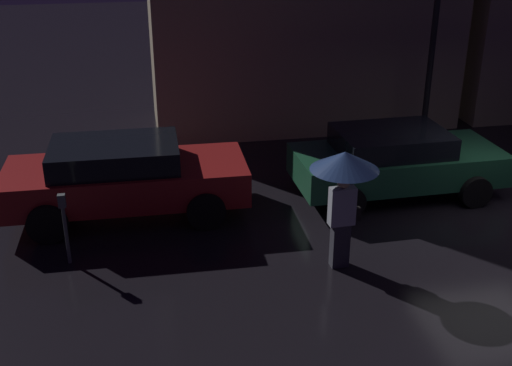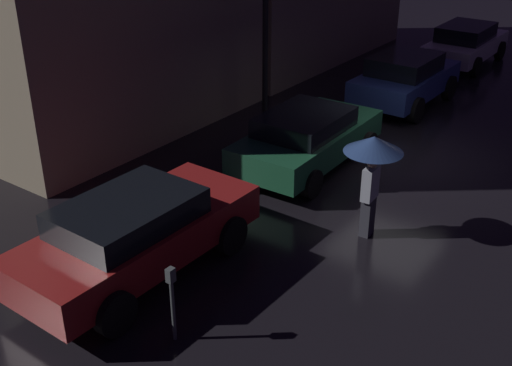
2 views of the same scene
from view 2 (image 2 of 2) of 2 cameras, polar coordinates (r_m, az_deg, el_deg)
ground_plane at (r=15.73m, az=12.15°, el=2.19°), size 60.00×60.00×0.00m
parked_car_red at (r=10.94m, az=-10.61°, el=-4.37°), size 4.50×1.99×1.44m
parked_car_green at (r=14.71m, az=4.57°, el=4.06°), size 4.19×2.01×1.35m
parked_car_blue at (r=19.18m, az=13.12°, el=9.05°), size 3.93×2.01×1.49m
parked_car_white at (r=24.02m, az=18.14°, el=11.74°), size 4.16×1.91×1.39m
pedestrian_with_umbrella at (r=11.67m, az=10.35°, el=2.33°), size 1.08×1.08×2.01m
parking_meter at (r=9.37m, az=-7.47°, el=-9.96°), size 0.12×0.10×1.25m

